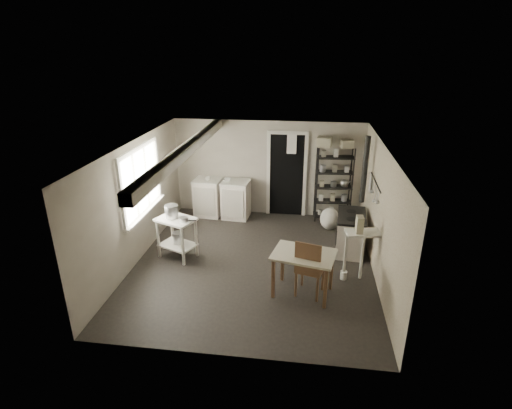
# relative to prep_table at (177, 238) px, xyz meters

# --- Properties ---
(floor) EXTENTS (5.00, 5.00, 0.00)m
(floor) POSITION_rel_prep_table_xyz_m (1.52, -0.06, -0.40)
(floor) COLOR black
(floor) RESTS_ON ground
(ceiling) EXTENTS (5.00, 5.00, 0.00)m
(ceiling) POSITION_rel_prep_table_xyz_m (1.52, -0.06, 1.90)
(ceiling) COLOR silver
(ceiling) RESTS_ON wall_back
(wall_back) EXTENTS (4.50, 0.02, 2.30)m
(wall_back) POSITION_rel_prep_table_xyz_m (1.52, 2.44, 0.75)
(wall_back) COLOR #A59D8D
(wall_back) RESTS_ON ground
(wall_front) EXTENTS (4.50, 0.02, 2.30)m
(wall_front) POSITION_rel_prep_table_xyz_m (1.52, -2.56, 0.75)
(wall_front) COLOR #A59D8D
(wall_front) RESTS_ON ground
(wall_left) EXTENTS (0.02, 5.00, 2.30)m
(wall_left) POSITION_rel_prep_table_xyz_m (-0.73, -0.06, 0.75)
(wall_left) COLOR #A59D8D
(wall_left) RESTS_ON ground
(wall_right) EXTENTS (0.02, 5.00, 2.30)m
(wall_right) POSITION_rel_prep_table_xyz_m (3.77, -0.06, 0.75)
(wall_right) COLOR #A59D8D
(wall_right) RESTS_ON ground
(window) EXTENTS (0.12, 1.76, 1.28)m
(window) POSITION_rel_prep_table_xyz_m (-0.70, 0.14, 1.10)
(window) COLOR beige
(window) RESTS_ON wall_left
(doorway) EXTENTS (0.96, 0.10, 2.08)m
(doorway) POSITION_rel_prep_table_xyz_m (1.97, 2.41, 0.60)
(doorway) COLOR beige
(doorway) RESTS_ON ground
(ceiling_beam) EXTENTS (0.18, 5.00, 0.18)m
(ceiling_beam) POSITION_rel_prep_table_xyz_m (0.32, -0.06, 1.80)
(ceiling_beam) COLOR beige
(ceiling_beam) RESTS_ON ceiling
(wallpaper_panel) EXTENTS (0.01, 5.00, 2.30)m
(wallpaper_panel) POSITION_rel_prep_table_xyz_m (3.76, -0.06, 0.75)
(wallpaper_panel) COLOR #C0B69C
(wallpaper_panel) RESTS_ON wall_right
(utensil_rail) EXTENTS (0.06, 1.20, 0.44)m
(utensil_rail) POSITION_rel_prep_table_xyz_m (3.71, 0.54, 1.15)
(utensil_rail) COLOR #BBBABD
(utensil_rail) RESTS_ON wall_right
(prep_table) EXTENTS (0.86, 0.75, 0.82)m
(prep_table) POSITION_rel_prep_table_xyz_m (0.00, 0.00, 0.00)
(prep_table) COLOR beige
(prep_table) RESTS_ON ground
(stockpot) EXTENTS (0.29, 0.29, 0.27)m
(stockpot) POSITION_rel_prep_table_xyz_m (-0.09, 0.04, 0.54)
(stockpot) COLOR #BBBABD
(stockpot) RESTS_ON prep_table
(saucepan) EXTENTS (0.24, 0.24, 0.10)m
(saucepan) POSITION_rel_prep_table_xyz_m (0.19, -0.10, 0.45)
(saucepan) COLOR #BBBABD
(saucepan) RESTS_ON prep_table
(bucket) EXTENTS (0.21, 0.21, 0.23)m
(bucket) POSITION_rel_prep_table_xyz_m (-0.00, 0.06, -0.02)
(bucket) COLOR #BBBABD
(bucket) RESTS_ON prep_table
(base_cabinets) EXTENTS (1.43, 0.70, 0.92)m
(base_cabinets) POSITION_rel_prep_table_xyz_m (0.44, 2.12, 0.06)
(base_cabinets) COLOR beige
(base_cabinets) RESTS_ON ground
(mixing_bowl) EXTENTS (0.28, 0.28, 0.06)m
(mixing_bowl) POSITION_rel_prep_table_xyz_m (0.58, 2.09, 0.55)
(mixing_bowl) COLOR silver
(mixing_bowl) RESTS_ON base_cabinets
(counter_cup) EXTENTS (0.15, 0.15, 0.09)m
(counter_cup) POSITION_rel_prep_table_xyz_m (0.12, 2.06, 0.57)
(counter_cup) COLOR silver
(counter_cup) RESTS_ON base_cabinets
(shelf_rack) EXTENTS (0.87, 0.40, 1.79)m
(shelf_rack) POSITION_rel_prep_table_xyz_m (3.08, 2.24, 0.55)
(shelf_rack) COLOR black
(shelf_rack) RESTS_ON ground
(shelf_jar) EXTENTS (0.09, 0.10, 0.18)m
(shelf_jar) POSITION_rel_prep_table_xyz_m (2.84, 2.29, 0.96)
(shelf_jar) COLOR silver
(shelf_jar) RESTS_ON shelf_rack
(storage_box_a) EXTENTS (0.36, 0.33, 0.22)m
(storage_box_a) POSITION_rel_prep_table_xyz_m (2.81, 2.23, 1.61)
(storage_box_a) COLOR #BCB697
(storage_box_a) RESTS_ON shelf_rack
(storage_box_b) EXTENTS (0.31, 0.30, 0.17)m
(storage_box_b) POSITION_rel_prep_table_xyz_m (3.30, 2.20, 1.59)
(storage_box_b) COLOR #BCB697
(storage_box_b) RESTS_ON shelf_rack
(stove) EXTENTS (0.63, 1.03, 0.78)m
(stove) POSITION_rel_prep_table_xyz_m (3.39, 0.73, 0.04)
(stove) COLOR beige
(stove) RESTS_ON ground
(stovepipe) EXTENTS (0.12, 0.12, 1.42)m
(stovepipe) POSITION_rel_prep_table_xyz_m (3.60, 1.16, 1.19)
(stovepipe) COLOR black
(stovepipe) RESTS_ON stove
(side_ledge) EXTENTS (0.65, 0.42, 0.93)m
(side_ledge) POSITION_rel_prep_table_xyz_m (3.47, -0.34, 0.03)
(side_ledge) COLOR beige
(side_ledge) RESTS_ON ground
(oats_box) EXTENTS (0.12, 0.20, 0.29)m
(oats_box) POSITION_rel_prep_table_xyz_m (3.39, -0.36, 0.61)
(oats_box) COLOR #BCB697
(oats_box) RESTS_ON side_ledge
(work_table) EXTENTS (1.13, 0.89, 0.76)m
(work_table) POSITION_rel_prep_table_xyz_m (2.47, -0.95, -0.02)
(work_table) COLOR beige
(work_table) RESTS_ON ground
(table_cup) EXTENTS (0.10, 0.10, 0.09)m
(table_cup) POSITION_rel_prep_table_xyz_m (2.65, -1.04, 0.40)
(table_cup) COLOR silver
(table_cup) RESTS_ON work_table
(chair) EXTENTS (0.53, 0.55, 1.04)m
(chair) POSITION_rel_prep_table_xyz_m (2.59, -0.93, 0.08)
(chair) COLOR brown
(chair) RESTS_ON ground
(flour_sack) EXTENTS (0.51, 0.46, 0.52)m
(flour_sack) POSITION_rel_prep_table_xyz_m (3.02, 1.66, -0.16)
(flour_sack) COLOR silver
(flour_sack) RESTS_ON ground
(floor_crock) EXTENTS (0.13, 0.13, 0.15)m
(floor_crock) POSITION_rel_prep_table_xyz_m (3.20, -0.40, -0.33)
(floor_crock) COLOR silver
(floor_crock) RESTS_ON ground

